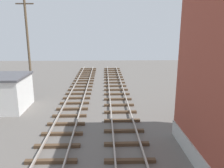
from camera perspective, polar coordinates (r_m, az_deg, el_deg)
name	(u,v)px	position (r m, az deg, el deg)	size (l,w,h in m)	color
control_hut	(8,92)	(19.63, -25.00, -1.92)	(3.00, 3.80, 2.76)	silver
utility_pole_far	(28,44)	(25.28, -20.68, 9.55)	(1.80, 0.24, 9.19)	brown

